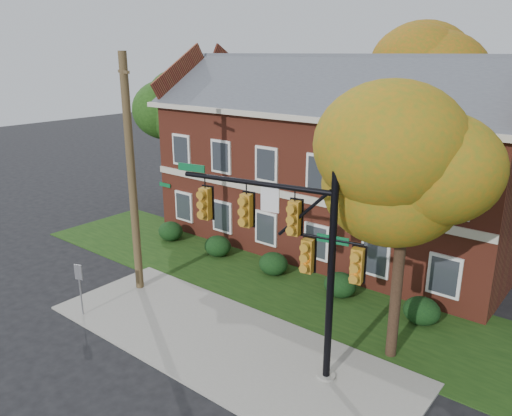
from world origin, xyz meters
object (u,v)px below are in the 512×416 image
Objects in this scene: tree_near_right at (414,165)px; traffic_signal at (292,242)px; apartment_building at (336,151)px; hedge_far_left at (171,231)px; hedge_center at (273,264)px; hedge_far_right at (422,311)px; sign_post at (79,282)px; tree_left_rear at (186,107)px; tree_far_rear at (426,70)px; hedge_left at (218,246)px; hedge_right at (340,285)px; utility_pole at (132,176)px.

traffic_signal is (-2.51, -2.60, -2.26)m from tree_near_right.
hedge_far_left is (-7.00, -5.25, -4.46)m from apartment_building.
hedge_center and hedge_far_right have the same top height.
tree_left_rear is at bearing 95.81° from sign_post.
tree_far_rear reaches higher than sign_post.
sign_post is (-3.50, -7.73, 0.95)m from hedge_center.
hedge_left and hedge_center have the same top height.
traffic_signal reaches higher than sign_post.
tree_near_right is at bearing -37.28° from hedge_right.
apartment_building is 2.65× the size of traffic_signal.
tree_near_right is 12.88m from sign_post.
tree_far_rear is 19.35m from traffic_signal.
tree_far_rear reaches higher than traffic_signal.
tree_left_rear is at bearing 148.64° from utility_pole.
hedge_right is 0.12× the size of tree_far_rear.
hedge_left is 7.00m from hedge_right.
tree_left_rear is at bearing 157.64° from tree_near_right.
hedge_far_left is 3.50m from hedge_left.
apartment_building reaches higher than sign_post.
hedge_far_left is 14.00m from hedge_far_right.
tree_near_right is 1.21× the size of traffic_signal.
apartment_building is 13.43× the size of hedge_left.
hedge_right is at bearing -80.64° from tree_far_rear.
hedge_far_left is at bearing 180.00° from hedge_center.
tree_near_right reaches higher than hedge_far_left.
hedge_far_right is at bearing 14.46° from sign_post.
hedge_center is 1.00× the size of hedge_right.
apartment_building is 9.94m from tree_left_rear.
apartment_building reaches higher than hedge_right.
traffic_signal is (14.44, -9.57, -2.27)m from tree_left_rear.
hedge_center is 7.00m from hedge_far_right.
hedge_center is 15.57m from tree_far_rear.
hedge_right is 0.16× the size of tree_near_right.
tree_left_rear is 4.08× the size of sign_post.
utility_pole is 4.55× the size of sign_post.
traffic_signal is at bearing -134.06° from tree_near_right.
tree_near_right reaches higher than hedge_far_right.
traffic_signal is 8.43m from utility_pole.
apartment_building is 9.82m from hedge_far_right.
sign_post reaches higher than hedge_left.
hedge_left is at bearing -110.29° from tree_far_rear.
sign_post is (-7.00, -7.73, 0.95)m from hedge_right.
tree_near_right is at bearing -69.73° from tree_far_rear.
apartment_building is at bearing 6.54° from tree_left_rear.
sign_post is at bearing -103.09° from tree_far_rear.
traffic_signal reaches higher than hedge_left.
hedge_left is 1.00× the size of hedge_right.
sign_post is (-3.50, -12.98, -3.51)m from apartment_building.
hedge_far_right is 0.20× the size of traffic_signal.
traffic_signal is (11.71, -5.43, 3.88)m from hedge_far_left.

